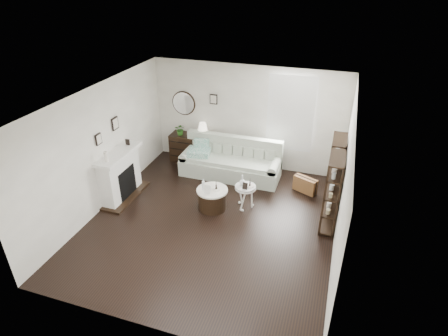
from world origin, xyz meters
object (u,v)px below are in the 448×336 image
(pedestal_table, at_px, (245,188))
(dresser, at_px, (192,148))
(drum_table, at_px, (212,199))
(sofa, at_px, (231,163))

(pedestal_table, bearing_deg, dresser, 139.01)
(dresser, height_order, drum_table, dresser)
(sofa, distance_m, dresser, 1.30)
(dresser, distance_m, pedestal_table, 2.62)
(sofa, bearing_deg, dresser, 162.44)
(sofa, bearing_deg, pedestal_table, -60.87)
(drum_table, distance_m, pedestal_table, 0.78)
(sofa, relative_size, dresser, 2.19)
(dresser, xyz_separation_m, pedestal_table, (1.98, -1.72, 0.13))
(sofa, xyz_separation_m, pedestal_table, (0.74, -1.33, 0.19))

